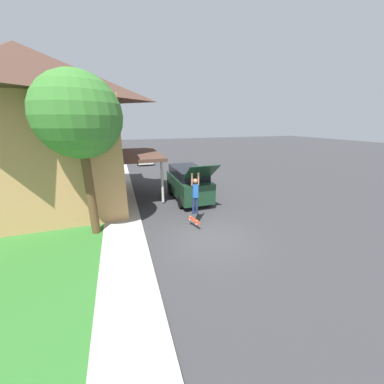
% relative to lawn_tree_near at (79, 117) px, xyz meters
% --- Properties ---
extents(ground_plane, '(120.00, 120.00, 0.00)m').
position_rel_lawn_tree_near_xyz_m(ground_plane, '(4.79, -1.93, -5.11)').
color(ground_plane, '#333335').
extents(lawn, '(10.00, 80.00, 0.08)m').
position_rel_lawn_tree_near_xyz_m(lawn, '(-3.21, 4.07, -5.07)').
color(lawn, '#2D6B28').
rests_on(lawn, ground_plane).
extents(sidewalk, '(1.80, 80.00, 0.10)m').
position_rel_lawn_tree_near_xyz_m(sidewalk, '(1.19, 4.07, -5.06)').
color(sidewalk, '#ADA89E').
rests_on(sidewalk, ground_plane).
extents(house, '(12.12, 9.02, 8.72)m').
position_rel_lawn_tree_near_xyz_m(house, '(-3.12, 4.94, -0.51)').
color(house, tan).
rests_on(house, lawn).
extents(lawn_tree_near, '(3.32, 3.32, 6.74)m').
position_rel_lawn_tree_near_xyz_m(lawn_tree_near, '(0.00, 0.00, 0.00)').
color(lawn_tree_near, brown).
rests_on(lawn_tree_near, lawn).
extents(suv_parked, '(2.07, 5.17, 2.82)m').
position_rel_lawn_tree_near_xyz_m(suv_parked, '(5.48, 3.13, -3.98)').
color(suv_parked, '#193823').
rests_on(suv_parked, ground_plane).
extents(car_down_street, '(1.89, 4.02, 1.42)m').
position_rel_lawn_tree_near_xyz_m(car_down_street, '(4.24, 17.39, -4.43)').
color(car_down_street, silver).
rests_on(car_down_street, ground_plane).
extents(skateboarder, '(0.41, 0.24, 2.03)m').
position_rel_lawn_tree_near_xyz_m(skateboarder, '(4.61, -0.65, -3.42)').
color(skateboarder, '#192347').
rests_on(skateboarder, ground_plane).
extents(skateboard, '(0.36, 0.76, 0.29)m').
position_rel_lawn_tree_near_xyz_m(skateboard, '(4.47, -0.89, -4.71)').
color(skateboard, '#B73D23').
rests_on(skateboard, ground_plane).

